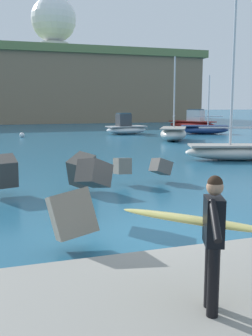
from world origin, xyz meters
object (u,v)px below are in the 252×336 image
boat_near_left (204,129)px  mooring_buoy_inner (22,135)px  radar_dome (54,22)px  boat_near_right (126,128)px  boat_mid_centre (238,151)px  boat_near_centre (173,133)px  boat_mid_left (193,123)px  surfer_with_board (209,231)px

boat_near_left → mooring_buoy_inner: 17.50m
radar_dome → mooring_buoy_inner: bearing=-103.1°
boat_near_right → boat_mid_centre: 19.66m
boat_near_centre → boat_mid_centre: (-1.77, -11.60, -0.10)m
boat_mid_centre → mooring_buoy_inner: boat_mid_centre is taller
mooring_buoy_inner → boat_mid_centre: bearing=-62.8°
boat_mid_left → boat_mid_centre: bearing=-112.9°
boat_near_centre → radar_dome: bearing=93.1°
radar_dome → surfer_with_board: bearing=-97.2°
boat_near_left → boat_near_centre: (-6.09, -5.82, 0.12)m
radar_dome → boat_mid_left: bearing=-70.6°
surfer_with_board → boat_near_left: boat_near_left is taller
boat_near_left → boat_near_right: size_ratio=1.32×
boat_mid_left → boat_mid_centre: 27.11m
mooring_buoy_inner → radar_dome: radar_dome is taller
boat_near_right → boat_mid_left: bearing=27.6°
surfer_with_board → boat_mid_left: size_ratio=0.33×
radar_dome → boat_mid_centre: bearing=-89.3°
boat_near_left → boat_mid_centre: bearing=-114.3°
boat_near_right → mooring_buoy_inner: 10.06m
boat_mid_left → radar_dome: radar_dome is taller
boat_near_right → boat_mid_centre: bearing=-91.2°
surfer_with_board → radar_dome: (8.88, 70.47, 16.09)m
boat_near_right → radar_dome: bearing=91.7°
boat_mid_left → mooring_buoy_inner: bearing=-162.7°
boat_near_centre → boat_mid_left: boat_near_centre is taller
boat_mid_left → boat_near_centre: bearing=-123.3°
radar_dome → boat_near_right: bearing=-88.3°
boat_near_left → boat_near_centre: bearing=-136.3°
mooring_buoy_inner → radar_dome: bearing=76.9°
boat_near_right → mooring_buoy_inner: size_ratio=9.84×
boat_near_left → boat_near_right: (-7.44, 2.23, 0.16)m
boat_near_right → mooring_buoy_inner: (-10.01, -0.98, -0.42)m
boat_mid_centre → surfer_with_board: bearing=-125.2°
mooring_buoy_inner → boat_mid_left: bearing=17.3°
boat_near_left → boat_mid_left: boat_near_left is taller
boat_mid_left → mooring_buoy_inner: 21.12m
mooring_buoy_inner → boat_near_left: bearing=-4.1°
surfer_with_board → boat_near_left: bearing=60.6°
surfer_with_board → boat_near_right: 34.68m
surfer_with_board → boat_mid_centre: (9.57, 13.55, -0.79)m
boat_near_right → boat_mid_left: size_ratio=0.69×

